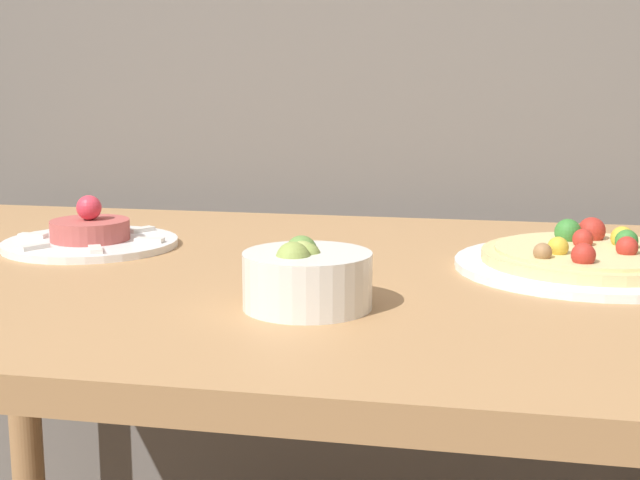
{
  "coord_description": "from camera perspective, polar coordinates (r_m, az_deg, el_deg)",
  "views": [
    {
      "loc": [
        0.24,
        -0.63,
        0.98
      ],
      "look_at": [
        0.02,
        0.43,
        0.78
      ],
      "focal_mm": 50.0,
      "sensor_mm": 36.0,
      "label": 1
    }
  ],
  "objects": [
    {
      "name": "pizza_plate",
      "position": [
        1.16,
        16.99,
        -1.15
      ],
      "size": [
        0.34,
        0.34,
        0.06
      ],
      "color": "white",
      "rests_on": "dining_table"
    },
    {
      "name": "small_bowl",
      "position": [
        0.93,
        -0.89,
        -2.36
      ],
      "size": [
        0.14,
        0.14,
        0.07
      ],
      "color": "white",
      "rests_on": "dining_table"
    },
    {
      "name": "tartare_plate",
      "position": [
        1.3,
        -14.48,
        0.18
      ],
      "size": [
        0.24,
        0.24,
        0.07
      ],
      "color": "white",
      "rests_on": "dining_table"
    },
    {
      "name": "dining_table",
      "position": [
        1.14,
        -0.94,
        -6.41
      ],
      "size": [
        1.36,
        0.86,
        0.74
      ],
      "color": "#AD7F51",
      "rests_on": "ground_plane"
    }
  ]
}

